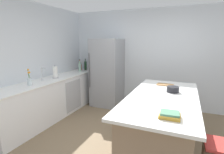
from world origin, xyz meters
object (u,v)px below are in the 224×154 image
(paper_towel_roll, at_px, (55,72))
(vinegar_bottle, at_px, (80,66))
(refrigerator, at_px, (107,72))
(wine_bottle, at_px, (85,65))
(kitchen_island, at_px, (161,123))
(cutting_board, at_px, (165,85))
(gin_bottle, at_px, (80,67))
(mixing_bowl, at_px, (173,89))
(cookbook_stack, at_px, (170,115))
(flower_vase, at_px, (29,80))
(hot_sauce_bottle, at_px, (81,67))
(sink_faucet, at_px, (42,74))

(paper_towel_roll, xyz_separation_m, vinegar_bottle, (-0.06, 1.14, -0.00))
(refrigerator, bearing_deg, wine_bottle, 167.97)
(kitchen_island, relative_size, cutting_board, 7.07)
(gin_bottle, distance_m, mixing_bowl, 2.90)
(refrigerator, xyz_separation_m, cookbook_stack, (1.87, -2.40, 0.04))
(refrigerator, xyz_separation_m, paper_towel_roll, (-0.81, -1.16, 0.13))
(flower_vase, xyz_separation_m, gin_bottle, (-0.02, 1.80, 0.03))
(gin_bottle, height_order, mixing_bowl, gin_bottle)
(flower_vase, height_order, vinegar_bottle, vinegar_bottle)
(hot_sauce_bottle, xyz_separation_m, cookbook_stack, (2.76, -2.47, -0.06))
(sink_faucet, height_order, cutting_board, sink_faucet)
(cutting_board, bearing_deg, hot_sauce_bottle, 159.87)
(sink_faucet, height_order, cookbook_stack, sink_faucet)
(paper_towel_roll, height_order, cookbook_stack, paper_towel_roll)
(sink_faucet, distance_m, gin_bottle, 1.38)
(hot_sauce_bottle, distance_m, vinegar_bottle, 0.10)
(refrigerator, distance_m, flower_vase, 2.07)
(hot_sauce_bottle, distance_m, cutting_board, 2.71)
(mixing_bowl, bearing_deg, gin_bottle, 155.41)
(paper_towel_roll, relative_size, wine_bottle, 0.94)
(paper_towel_roll, relative_size, mixing_bowl, 1.53)
(wine_bottle, bearing_deg, kitchen_island, -35.40)
(kitchen_island, distance_m, wine_bottle, 3.12)
(hot_sauce_bottle, bearing_deg, paper_towel_roll, -86.09)
(vinegar_bottle, bearing_deg, gin_bottle, -56.41)
(sink_faucet, xyz_separation_m, cookbook_stack, (2.75, -0.92, -0.12))
(kitchen_island, height_order, paper_towel_roll, paper_towel_roll)
(kitchen_island, height_order, cookbook_stack, cookbook_stack)
(paper_towel_roll, bearing_deg, sink_faucet, -101.45)
(kitchen_island, height_order, gin_bottle, gin_bottle)
(kitchen_island, bearing_deg, sink_faucet, 177.37)
(kitchen_island, relative_size, gin_bottle, 7.47)
(vinegar_bottle, xyz_separation_m, gin_bottle, (0.06, -0.09, -0.01))
(wine_bottle, xyz_separation_m, hot_sauce_bottle, (-0.09, -0.10, -0.04))
(flower_vase, xyz_separation_m, hot_sauce_bottle, (-0.10, 1.98, -0.01))
(sink_faucet, relative_size, cutting_board, 0.94)
(vinegar_bottle, distance_m, mixing_bowl, 2.99)
(paper_towel_roll, distance_m, mixing_bowl, 2.64)
(vinegar_bottle, distance_m, cookbook_stack, 3.63)
(refrigerator, height_order, wine_bottle, refrigerator)
(flower_vase, distance_m, gin_bottle, 1.80)
(wine_bottle, xyz_separation_m, gin_bottle, (-0.01, -0.28, -0.01))
(paper_towel_roll, height_order, hot_sauce_bottle, paper_towel_roll)
(cookbook_stack, height_order, mixing_bowl, mixing_bowl)
(gin_bottle, bearing_deg, kitchen_island, -30.80)
(gin_bottle, xyz_separation_m, cutting_board, (2.46, -0.76, -0.11))
(gin_bottle, xyz_separation_m, mixing_bowl, (2.63, -1.21, -0.08))
(cutting_board, bearing_deg, vinegar_bottle, 161.51)
(cookbook_stack, bearing_deg, vinegar_bottle, 139.00)
(cookbook_stack, bearing_deg, kitchen_island, 102.32)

